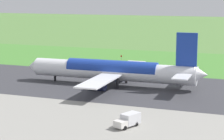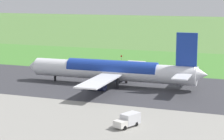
# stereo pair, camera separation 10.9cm
# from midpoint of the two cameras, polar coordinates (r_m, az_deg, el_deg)

# --- Properties ---
(ground_plane) EXTENTS (800.00, 800.00, 0.00)m
(ground_plane) POSITION_cam_midpoint_polar(r_m,az_deg,el_deg) (123.43, -2.32, -1.90)
(ground_plane) COLOR #547F3D
(runway_asphalt) EXTENTS (600.00, 40.34, 0.06)m
(runway_asphalt) POSITION_cam_midpoint_polar(r_m,az_deg,el_deg) (123.43, -2.32, -1.89)
(runway_asphalt) COLOR #38383D
(runway_asphalt) RESTS_ON ground
(grass_verge_foreground) EXTENTS (600.00, 80.00, 0.04)m
(grass_verge_foreground) POSITION_cam_midpoint_polar(r_m,az_deg,el_deg) (157.74, 2.93, 0.74)
(grass_verge_foreground) COLOR #478534
(grass_verge_foreground) RESTS_ON ground
(airliner_main) EXTENTS (54.01, 44.08, 15.88)m
(airliner_main) POSITION_cam_midpoint_polar(r_m,az_deg,el_deg) (120.51, 0.20, -0.08)
(airliner_main) COLOR white
(airliner_main) RESTS_ON ground
(service_truck_baggage) EXTENTS (4.34, 6.22, 2.65)m
(service_truck_baggage) POSITION_cam_midpoint_polar(r_m,az_deg,el_deg) (83.80, 2.21, -6.74)
(service_truck_baggage) COLOR silver
(service_truck_baggage) RESTS_ON ground
(no_stopping_sign) EXTENTS (0.60, 0.10, 2.51)m
(no_stopping_sign) POSITION_cam_midpoint_polar(r_m,az_deg,el_deg) (164.03, 1.29, 1.64)
(no_stopping_sign) COLOR slate
(no_stopping_sign) RESTS_ON ground
(traffic_cone_orange) EXTENTS (0.40, 0.40, 0.55)m
(traffic_cone_orange) POSITION_cam_midpoint_polar(r_m,az_deg,el_deg) (161.06, -1.32, 1.04)
(traffic_cone_orange) COLOR orange
(traffic_cone_orange) RESTS_ON ground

